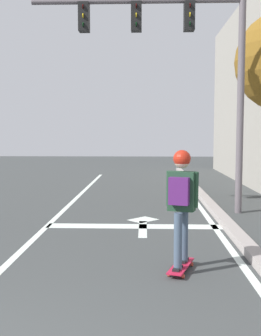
# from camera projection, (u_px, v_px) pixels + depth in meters

# --- Properties ---
(lane_line_center) EXTENTS (0.12, 20.00, 0.01)m
(lane_line_center) POSITION_uv_depth(u_px,v_px,m) (49.00, 224.00, 8.50)
(lane_line_center) COLOR silver
(lane_line_center) RESTS_ON ground
(lane_line_curbside) EXTENTS (0.12, 20.00, 0.01)m
(lane_line_curbside) POSITION_uv_depth(u_px,v_px,m) (213.00, 225.00, 8.38)
(lane_line_curbside) COLOR silver
(lane_line_curbside) RESTS_ON ground
(stop_bar) EXTENTS (3.52, 0.40, 0.01)m
(stop_bar) POSITION_uv_depth(u_px,v_px,m) (134.00, 226.00, 8.32)
(stop_bar) COLOR silver
(stop_bar) RESTS_ON ground
(lane_arrow_stem) EXTENTS (0.16, 1.40, 0.01)m
(lane_arrow_stem) POSITION_uv_depth(u_px,v_px,m) (143.00, 229.00, 8.10)
(lane_arrow_stem) COLOR silver
(lane_arrow_stem) RESTS_ON ground
(lane_arrow_head) EXTENTS (0.71, 0.71, 0.01)m
(lane_arrow_head) POSITION_uv_depth(u_px,v_px,m) (143.00, 220.00, 8.94)
(lane_arrow_head) COLOR silver
(lane_arrow_head) RESTS_ON ground
(curb_strip) EXTENTS (0.24, 24.00, 0.14)m
(curb_strip) POSITION_uv_depth(u_px,v_px,m) (226.00, 222.00, 8.37)
(curb_strip) COLOR #9F9590
(curb_strip) RESTS_ON ground
(skateboard) EXTENTS (0.44, 0.80, 0.08)m
(skateboard) POSITION_uv_depth(u_px,v_px,m) (181.00, 266.00, 5.63)
(skateboard) COLOR #BB1A37
(skateboard) RESTS_ON ground
(skater) EXTENTS (0.42, 0.59, 1.57)m
(skater) POSITION_uv_depth(u_px,v_px,m) (181.00, 194.00, 5.53)
(skater) COLOR #435569
(skater) RESTS_ON skateboard
(traffic_signal_mast) EXTENTS (4.88, 0.34, 5.30)m
(traffic_signal_mast) POSITION_uv_depth(u_px,v_px,m) (179.00, 47.00, 9.44)
(traffic_signal_mast) COLOR #625A5F
(traffic_signal_mast) RESTS_ON ground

